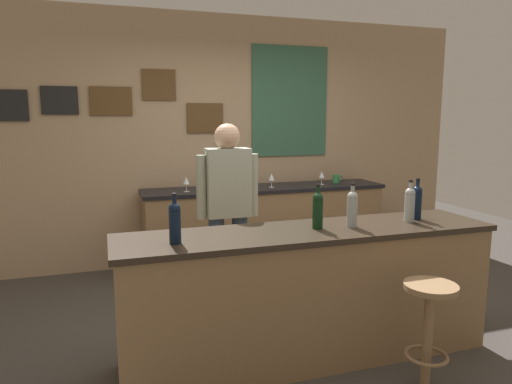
{
  "coord_description": "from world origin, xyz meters",
  "views": [
    {
      "loc": [
        -1.3,
        -3.19,
        1.67
      ],
      "look_at": [
        -0.1,
        0.45,
        1.05
      ],
      "focal_mm": 32.59,
      "sensor_mm": 36.0,
      "label": 1
    }
  ],
  "objects_px": {
    "bar_stool": "(429,319)",
    "wine_glass_c": "(272,178)",
    "wine_glass_a": "(186,181)",
    "wine_glass_b": "(205,180)",
    "wine_bottle_a": "(175,221)",
    "coffee_mug": "(336,179)",
    "wine_bottle_c": "(352,208)",
    "wine_bottle_d": "(410,203)",
    "bartender": "(228,207)",
    "wine_bottle_b": "(318,209)",
    "wine_glass_d": "(322,175)",
    "wine_bottle_e": "(417,201)"
  },
  "relations": [
    {
      "from": "wine_bottle_a",
      "to": "wine_bottle_c",
      "type": "height_order",
      "value": "same"
    },
    {
      "from": "wine_bottle_a",
      "to": "coffee_mug",
      "type": "distance_m",
      "value": 3.1
    },
    {
      "from": "bartender",
      "to": "coffee_mug",
      "type": "relative_size",
      "value": 12.96
    },
    {
      "from": "wine_glass_c",
      "to": "wine_glass_d",
      "type": "xyz_separation_m",
      "value": [
        0.62,
        0.02,
        0.0
      ]
    },
    {
      "from": "wine_bottle_e",
      "to": "wine_glass_d",
      "type": "distance_m",
      "value": 1.96
    },
    {
      "from": "wine_bottle_c",
      "to": "wine_glass_b",
      "type": "bearing_deg",
      "value": 106.04
    },
    {
      "from": "wine_glass_a",
      "to": "coffee_mug",
      "type": "distance_m",
      "value": 1.81
    },
    {
      "from": "wine_bottle_c",
      "to": "wine_glass_b",
      "type": "distance_m",
      "value": 2.15
    },
    {
      "from": "bartender",
      "to": "wine_bottle_a",
      "type": "height_order",
      "value": "bartender"
    },
    {
      "from": "wine_bottle_c",
      "to": "wine_glass_b",
      "type": "height_order",
      "value": "wine_bottle_c"
    },
    {
      "from": "wine_glass_d",
      "to": "wine_glass_a",
      "type": "bearing_deg",
      "value": -179.36
    },
    {
      "from": "wine_bottle_d",
      "to": "wine_glass_a",
      "type": "distance_m",
      "value": 2.36
    },
    {
      "from": "wine_glass_d",
      "to": "wine_glass_c",
      "type": "bearing_deg",
      "value": -178.48
    },
    {
      "from": "wine_bottle_c",
      "to": "coffee_mug",
      "type": "xyz_separation_m",
      "value": [
        1.0,
        2.12,
        -0.11
      ]
    },
    {
      "from": "bartender",
      "to": "bar_stool",
      "type": "distance_m",
      "value": 1.76
    },
    {
      "from": "wine_glass_a",
      "to": "wine_bottle_d",
      "type": "bearing_deg",
      "value": -57.19
    },
    {
      "from": "coffee_mug",
      "to": "wine_bottle_c",
      "type": "bearing_deg",
      "value": -115.25
    },
    {
      "from": "wine_glass_b",
      "to": "wine_glass_d",
      "type": "distance_m",
      "value": 1.35
    },
    {
      "from": "wine_bottle_d",
      "to": "wine_bottle_c",
      "type": "bearing_deg",
      "value": -177.97
    },
    {
      "from": "wine_glass_d",
      "to": "coffee_mug",
      "type": "height_order",
      "value": "wine_glass_d"
    },
    {
      "from": "bar_stool",
      "to": "wine_bottle_d",
      "type": "distance_m",
      "value": 0.87
    },
    {
      "from": "wine_bottle_b",
      "to": "wine_glass_d",
      "type": "height_order",
      "value": "wine_bottle_b"
    },
    {
      "from": "wine_glass_a",
      "to": "wine_glass_b",
      "type": "xyz_separation_m",
      "value": [
        0.21,
        0.06,
        0.0
      ]
    },
    {
      "from": "coffee_mug",
      "to": "wine_bottle_b",
      "type": "bearing_deg",
      "value": -120.78
    },
    {
      "from": "wine_bottle_d",
      "to": "wine_glass_c",
      "type": "relative_size",
      "value": 1.97
    },
    {
      "from": "bar_stool",
      "to": "coffee_mug",
      "type": "relative_size",
      "value": 5.44
    },
    {
      "from": "bar_stool",
      "to": "coffee_mug",
      "type": "distance_m",
      "value": 2.84
    },
    {
      "from": "wine_bottle_e",
      "to": "wine_bottle_a",
      "type": "bearing_deg",
      "value": -176.29
    },
    {
      "from": "wine_bottle_e",
      "to": "wine_glass_a",
      "type": "distance_m",
      "value": 2.38
    },
    {
      "from": "wine_glass_b",
      "to": "wine_glass_d",
      "type": "bearing_deg",
      "value": -1.72
    },
    {
      "from": "wine_bottle_d",
      "to": "wine_glass_b",
      "type": "relative_size",
      "value": 1.97
    },
    {
      "from": "wine_bottle_a",
      "to": "wine_bottle_c",
      "type": "bearing_deg",
      "value": 2.03
    },
    {
      "from": "wine_bottle_c",
      "to": "wine_bottle_d",
      "type": "xyz_separation_m",
      "value": [
        0.48,
        0.02,
        0.0
      ]
    },
    {
      "from": "wine_bottle_e",
      "to": "wine_glass_c",
      "type": "distance_m",
      "value": 1.98
    },
    {
      "from": "wine_bottle_b",
      "to": "wine_glass_c",
      "type": "xyz_separation_m",
      "value": [
        0.39,
        1.97,
        -0.05
      ]
    },
    {
      "from": "wine_bottle_a",
      "to": "wine_glass_c",
      "type": "xyz_separation_m",
      "value": [
        1.36,
        2.05,
        -0.05
      ]
    },
    {
      "from": "wine_glass_b",
      "to": "wine_bottle_c",
      "type": "bearing_deg",
      "value": -73.96
    },
    {
      "from": "bartender",
      "to": "wine_bottle_c",
      "type": "bearing_deg",
      "value": -53.65
    },
    {
      "from": "wine_bottle_d",
      "to": "wine_glass_c",
      "type": "distance_m",
      "value": 2.02
    },
    {
      "from": "wine_glass_a",
      "to": "wine_bottle_c",
      "type": "bearing_deg",
      "value": -68.17
    },
    {
      "from": "wine_bottle_d",
      "to": "wine_glass_d",
      "type": "relative_size",
      "value": 1.97
    },
    {
      "from": "bar_stool",
      "to": "wine_glass_b",
      "type": "xyz_separation_m",
      "value": [
        -0.82,
        2.63,
        0.55
      ]
    },
    {
      "from": "wine_glass_a",
      "to": "wine_glass_b",
      "type": "distance_m",
      "value": 0.22
    },
    {
      "from": "bar_stool",
      "to": "wine_glass_a",
      "type": "relative_size",
      "value": 4.39
    },
    {
      "from": "wine_glass_c",
      "to": "coffee_mug",
      "type": "relative_size",
      "value": 1.24
    },
    {
      "from": "bar_stool",
      "to": "wine_glass_c",
      "type": "height_order",
      "value": "wine_glass_c"
    },
    {
      "from": "bar_stool",
      "to": "wine_glass_c",
      "type": "xyz_separation_m",
      "value": [
        -0.08,
        2.57,
        0.55
      ]
    },
    {
      "from": "wine_glass_d",
      "to": "wine_bottle_e",
      "type": "bearing_deg",
      "value": -95.21
    },
    {
      "from": "wine_glass_d",
      "to": "coffee_mug",
      "type": "bearing_deg",
      "value": 22.46
    },
    {
      "from": "wine_glass_b",
      "to": "wine_bottle_b",
      "type": "bearing_deg",
      "value": -80.27
    }
  ]
}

